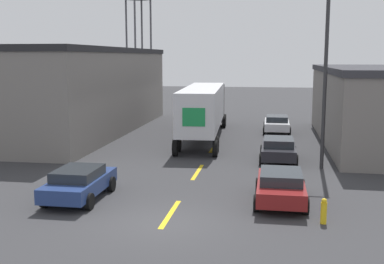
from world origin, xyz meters
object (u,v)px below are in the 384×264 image
object	(u,v)px
parked_car_right_far	(277,123)
parked_car_left_near	(79,182)
semi_truck	(204,106)
street_lamp	(320,67)
fire_hydrant	(324,211)
parked_car_right_mid	(278,149)
parked_car_right_near	(281,186)

from	to	relation	value
parked_car_right_far	parked_car_left_near	bearing A→B (deg)	-112.98
semi_truck	parked_car_right_far	size ratio (longest dim) A/B	3.52
parked_car_right_far	street_lamp	size ratio (longest dim) A/B	0.45
street_lamp	fire_hydrant	bearing A→B (deg)	-93.18
semi_truck	parked_car_right_mid	distance (m)	9.03
parked_car_right_near	parked_car_right_far	bearing A→B (deg)	90.00
parked_car_right_near	parked_car_right_mid	size ratio (longest dim) A/B	1.00
parked_car_right_far	parked_car_right_near	xyz separation A→B (m)	(0.00, -18.81, 0.00)
semi_truck	parked_car_right_mid	bearing A→B (deg)	-56.61
parked_car_right_far	fire_hydrant	world-z (taller)	parked_car_right_far
parked_car_left_near	street_lamp	bearing A→B (deg)	36.40
parked_car_left_near	fire_hydrant	distance (m)	9.94
parked_car_left_near	semi_truck	bearing A→B (deg)	79.28
parked_car_right_mid	parked_car_left_near	distance (m)	12.26
street_lamp	parked_car_right_far	bearing A→B (deg)	99.38
semi_truck	parked_car_right_far	xyz separation A→B (m)	(5.29, 3.56, -1.62)
parked_car_right_mid	fire_hydrant	xyz separation A→B (m)	(1.49, -10.40, -0.26)
fire_hydrant	parked_car_right_mid	bearing A→B (deg)	98.15
parked_car_right_far	parked_car_left_near	distance (m)	21.37
fire_hydrant	parked_car_right_far	bearing A→B (deg)	94.04
parked_car_right_mid	street_lamp	size ratio (longest dim) A/B	0.45
parked_car_right_near	street_lamp	world-z (taller)	street_lamp
parked_car_left_near	fire_hydrant	bearing A→B (deg)	-8.24
semi_truck	fire_hydrant	bearing A→B (deg)	-72.05
parked_car_left_near	street_lamp	world-z (taller)	street_lamp
parked_car_left_near	parked_car_right_far	bearing A→B (deg)	67.02
parked_car_right_mid	parked_car_left_near	world-z (taller)	same
parked_car_right_near	street_lamp	distance (m)	8.46
semi_truck	fire_hydrant	xyz separation A→B (m)	(6.78, -17.54, -1.89)
street_lamp	fire_hydrant	world-z (taller)	street_lamp
parked_car_right_far	parked_car_right_near	bearing A→B (deg)	-90.00
parked_car_right_far	parked_car_right_mid	bearing A→B (deg)	-90.00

